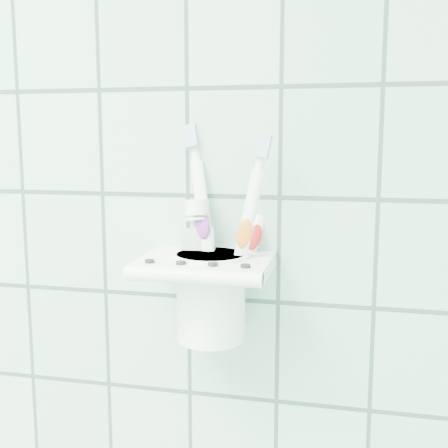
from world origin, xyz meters
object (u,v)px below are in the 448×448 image
(toothbrush_pink, at_px, (217,226))
(toothpaste_tube, at_px, (201,256))
(holder_bracket, at_px, (206,266))
(cup, at_px, (211,293))
(toothbrush_blue, at_px, (225,235))
(toothbrush_orange, at_px, (224,234))

(toothbrush_pink, relative_size, toothpaste_tube, 1.60)
(holder_bracket, height_order, cup, same)
(toothbrush_pink, relative_size, toothbrush_blue, 1.12)
(toothbrush_orange, bearing_deg, toothpaste_tube, 159.93)
(toothbrush_blue, bearing_deg, toothbrush_orange, -148.65)
(toothbrush_blue, bearing_deg, holder_bracket, 172.83)
(cup, height_order, toothbrush_orange, toothbrush_orange)
(toothpaste_tube, bearing_deg, toothbrush_blue, -25.85)
(holder_bracket, xyz_separation_m, toothbrush_orange, (0.02, -0.00, 0.03))
(toothbrush_pink, bearing_deg, holder_bracket, 164.38)
(toothbrush_blue, height_order, toothbrush_orange, toothbrush_orange)
(holder_bracket, relative_size, toothbrush_orange, 0.64)
(holder_bracket, height_order, toothpaste_tube, toothpaste_tube)
(toothbrush_orange, distance_m, toothpaste_tube, 0.04)
(toothbrush_blue, distance_m, toothpaste_tube, 0.04)
(toothbrush_pink, bearing_deg, toothbrush_orange, 32.51)
(holder_bracket, height_order, toothbrush_blue, toothbrush_blue)
(toothbrush_blue, relative_size, toothbrush_orange, 0.96)
(cup, bearing_deg, toothbrush_orange, -21.68)
(toothbrush_blue, relative_size, toothpaste_tube, 1.42)
(holder_bracket, height_order, toothbrush_pink, toothbrush_pink)
(toothbrush_pink, height_order, toothbrush_orange, toothbrush_pink)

